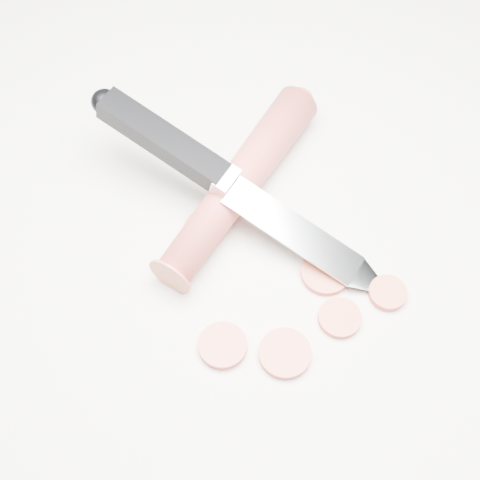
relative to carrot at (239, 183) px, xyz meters
name	(u,v)px	position (x,y,z in m)	size (l,w,h in m)	color
ground	(252,242)	(-0.01, -0.05, -0.02)	(2.40, 2.40, 0.00)	silver
carrot	(239,183)	(0.00, 0.00, 0.00)	(0.03, 0.03, 0.20)	#BD3F39
carrot_slice_0	(285,354)	(-0.02, -0.14, -0.02)	(0.04, 0.04, 0.01)	#C9553B
carrot_slice_1	(340,318)	(0.03, -0.13, -0.02)	(0.03, 0.03, 0.01)	#C9553B
carrot_slice_2	(205,229)	(-0.04, -0.02, -0.02)	(0.03, 0.03, 0.01)	#C9553B
carrot_slice_3	(388,293)	(0.07, -0.13, -0.02)	(0.03, 0.03, 0.01)	#C9553B
carrot_slice_4	(325,272)	(0.03, -0.09, -0.02)	(0.04, 0.04, 0.01)	#C9553B
carrot_slice_5	(223,346)	(-0.06, -0.12, -0.02)	(0.04, 0.04, 0.01)	#C9553B
kitchen_knife	(243,190)	(-0.01, -0.02, 0.02)	(0.19, 0.24, 0.08)	#B7BABE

